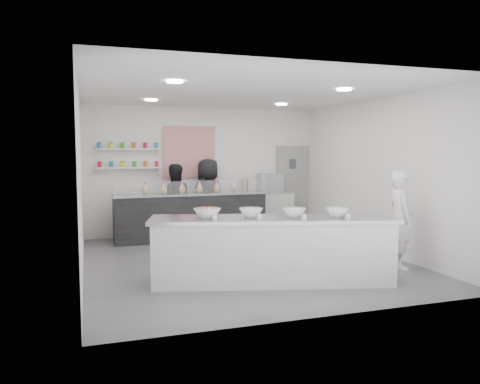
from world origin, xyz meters
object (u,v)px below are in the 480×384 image
object	(u,v)px
prep_counter	(273,250)
woman_prep	(400,220)
back_bar	(191,216)
espresso_machine	(269,183)
staff_right	(208,197)
staff_left	(174,201)
espresso_ledge	(267,212)

from	to	relation	value
prep_counter	woman_prep	distance (m)	2.40
back_bar	espresso_machine	size ratio (longest dim) A/B	5.89
prep_counter	espresso_machine	bearing A→B (deg)	83.93
staff_right	back_bar	bearing A→B (deg)	13.04
back_bar	woman_prep	xyz separation A→B (m)	(2.80, -3.58, 0.30)
back_bar	woman_prep	distance (m)	4.56
woman_prep	staff_left	world-z (taller)	staff_left
prep_counter	espresso_ledge	distance (m)	4.53
prep_counter	staff_left	distance (m)	4.14
staff_left	staff_right	distance (m)	0.80
woman_prep	staff_right	xyz separation A→B (m)	(-2.32, 3.90, 0.07)
woman_prep	espresso_ledge	bearing A→B (deg)	23.59
staff_left	staff_right	size ratio (longest dim) A/B	0.93
espresso_ledge	prep_counter	bearing A→B (deg)	-110.55
espresso_ledge	staff_right	distance (m)	1.61
espresso_machine	back_bar	bearing A→B (deg)	-166.39
staff_left	woman_prep	bearing A→B (deg)	132.00
espresso_machine	staff_right	distance (m)	1.63
staff_left	staff_right	bearing A→B (deg)	-176.59
staff_left	prep_counter	bearing A→B (deg)	103.84
back_bar	espresso_machine	xyz separation A→B (m)	(2.08, 0.50, 0.66)
prep_counter	back_bar	size ratio (longest dim) A/B	1.07
espresso_machine	staff_left	bearing A→B (deg)	-175.70
staff_right	woman_prep	bearing A→B (deg)	99.82
staff_left	staff_right	xyz separation A→B (m)	(0.79, 0.00, 0.06)
espresso_ledge	woman_prep	bearing A→B (deg)	-79.17
prep_counter	espresso_ledge	xyz separation A→B (m)	(1.59, 4.24, -0.01)
espresso_ledge	staff_left	world-z (taller)	staff_left
woman_prep	staff_right	size ratio (longest dim) A/B	0.92
prep_counter	staff_right	bearing A→B (deg)	104.47
espresso_ledge	woman_prep	distance (m)	4.17
prep_counter	back_bar	world-z (taller)	back_bar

